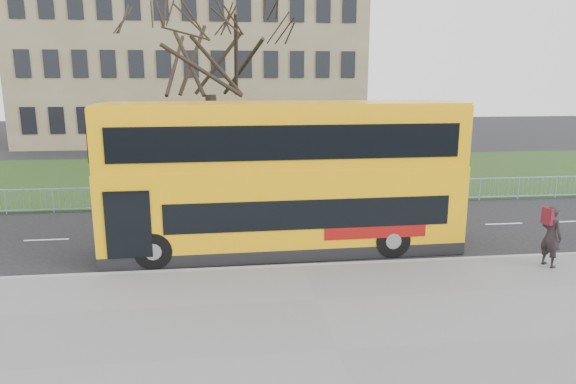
# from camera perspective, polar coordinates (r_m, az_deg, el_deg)

# --- Properties ---
(ground) EXTENTS (120.00, 120.00, 0.00)m
(ground) POSITION_cam_1_polar(r_m,az_deg,el_deg) (17.77, 0.84, -6.73)
(ground) COLOR black
(ground) RESTS_ON ground
(pavement) EXTENTS (80.00, 10.50, 0.12)m
(pavement) POSITION_cam_1_polar(r_m,az_deg,el_deg) (11.67, 5.47, -17.33)
(pavement) COLOR slate
(pavement) RESTS_ON ground
(kerb) EXTENTS (80.00, 0.20, 0.14)m
(kerb) POSITION_cam_1_polar(r_m,az_deg,el_deg) (16.31, 1.57, -8.28)
(kerb) COLOR gray
(kerb) RESTS_ON ground
(grass_verge) EXTENTS (80.00, 15.40, 0.08)m
(grass_verge) POSITION_cam_1_polar(r_m,az_deg,el_deg) (31.55, -2.62, 1.88)
(grass_verge) COLOR #1E3312
(grass_verge) RESTS_ON ground
(guard_railing) EXTENTS (40.00, 0.12, 1.10)m
(guard_railing) POSITION_cam_1_polar(r_m,az_deg,el_deg) (23.93, -1.26, -0.30)
(guard_railing) COLOR #7DA8DF
(guard_railing) RESTS_ON ground
(bare_tree) EXTENTS (8.28, 8.28, 11.83)m
(bare_tree) POSITION_cam_1_polar(r_m,az_deg,el_deg) (26.64, -8.65, 12.68)
(bare_tree) COLOR black
(bare_tree) RESTS_ON grass_verge
(civic_building) EXTENTS (30.00, 15.00, 14.00)m
(civic_building) POSITION_cam_1_polar(r_m,az_deg,el_deg) (51.71, -10.17, 13.60)
(civic_building) COLOR #7D6B4F
(civic_building) RESTS_ON ground
(yellow_bus) EXTENTS (12.03, 3.08, 5.02)m
(yellow_bus) POSITION_cam_1_polar(r_m,az_deg,el_deg) (17.41, -0.50, 2.04)
(yellow_bus) COLOR #FFAF0A
(yellow_bus) RESTS_ON ground
(pedestrian) EXTENTS (0.64, 0.81, 1.94)m
(pedestrian) POSITION_cam_1_polar(r_m,az_deg,el_deg) (17.88, 27.20, -4.38)
(pedestrian) COLOR black
(pedestrian) RESTS_ON pavement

